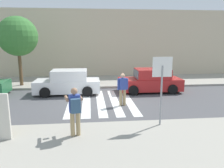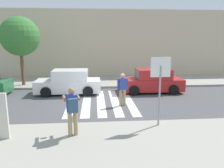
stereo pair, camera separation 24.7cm
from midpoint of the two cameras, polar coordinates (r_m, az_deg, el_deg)
ground_plane at (r=12.18m, az=-2.32°, el=-4.93°), size 120.00×120.00×0.00m
sidewalk_near at (r=6.46m, az=0.06°, el=-20.22°), size 60.00×6.00×0.14m
sidewalk_far at (r=18.00m, az=-3.10°, el=0.75°), size 60.00×4.80×0.14m
building_facade_far at (r=22.07m, az=-3.50°, el=10.53°), size 56.00×4.00×6.08m
crosswalk_stripe_0 at (r=12.42m, az=-9.78°, el=-4.75°), size 0.44×5.20×0.01m
crosswalk_stripe_1 at (r=12.37m, az=-6.07°, el=-4.71°), size 0.44×5.20×0.01m
crosswalk_stripe_2 at (r=12.37m, az=-2.36°, el=-4.65°), size 0.44×5.20×0.01m
crosswalk_stripe_3 at (r=12.43m, az=1.34°, el=-4.56°), size 0.44×5.20×0.01m
crosswalk_stripe_4 at (r=12.53m, az=4.99°, el=-4.47°), size 0.44×5.20×0.01m
stop_sign at (r=8.50m, az=13.32°, el=2.01°), size 0.76×0.08×2.69m
photographer_with_backpack at (r=7.66m, az=-9.42°, el=-6.09°), size 0.69×0.92×1.72m
pedestrian_crossing at (r=11.47m, az=3.40°, el=-0.96°), size 0.58×0.28×1.72m
parked_car_white at (r=14.32m, az=-10.67°, el=0.39°), size 4.10×1.92×1.55m
parked_car_red at (r=14.75m, az=10.72°, el=0.72°), size 4.10×1.92×1.55m
street_tree_west at (r=17.13m, az=-22.56°, el=11.40°), size 2.78×2.78×4.92m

